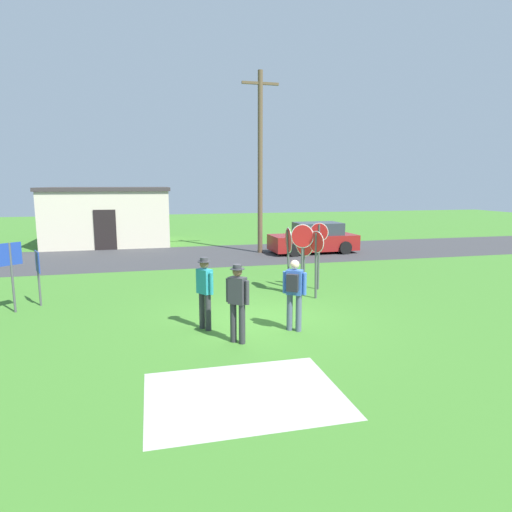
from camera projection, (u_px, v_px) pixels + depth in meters
The scene contains 16 objects.
ground_plane at pixel (260, 321), 11.04m from camera, with size 80.00×80.00×0.00m, color #3D7528.
street_asphalt at pixel (207, 255), 21.09m from camera, with size 60.00×6.40×0.01m, color #38383A.
concrete_path at pixel (244, 395), 7.16m from camera, with size 3.20×2.40×0.01m, color #ADAAA3.
building_background at pixel (109, 216), 25.00m from camera, with size 6.80×5.21×3.23m.
utility_pole at pixel (260, 160), 21.24m from camera, with size 1.80×0.24×8.73m.
parked_car_on_street at pixel (314, 239), 21.85m from camera, with size 4.36×2.13×1.51m.
stop_sign_rear_right at pixel (288, 248), 13.80m from camera, with size 0.17×0.82×2.07m.
stop_sign_low_front at pixel (316, 253), 12.97m from camera, with size 0.24×0.63×2.05m.
stop_sign_leaning_left at pixel (304, 249), 14.00m from camera, with size 0.33×0.80×1.98m.
stop_sign_leaning_right at pixel (319, 246), 14.09m from camera, with size 0.50×0.36×2.19m.
stop_sign_nearest at pixel (302, 248), 13.18m from camera, with size 0.60×0.46×2.23m.
person_with_sunhat at pixel (294, 290), 10.12m from camera, with size 0.49×0.46×1.69m.
person_in_teal at pixel (205, 289), 10.23m from camera, with size 0.38×0.49×1.74m.
person_holding_notes at pixel (238, 299), 9.35m from camera, with size 0.45×0.41×1.74m.
info_panel_leftmost at pixel (11, 265), 11.55m from camera, with size 0.47×0.41×1.89m.
info_panel_middle at pixel (38, 268), 12.22m from camera, with size 0.24×0.57×1.57m.
Camera 1 is at (-2.62, -10.29, 3.43)m, focal length 30.58 mm.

